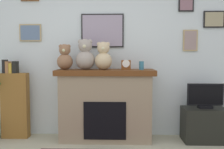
% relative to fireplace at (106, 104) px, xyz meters
% --- Properties ---
extents(back_wall, '(5.20, 0.15, 2.60)m').
position_rel_fireplace_xyz_m(back_wall, '(-0.09, 0.31, 0.76)').
color(back_wall, silver).
rests_on(back_wall, ground_plane).
extents(fireplace, '(1.48, 0.56, 1.08)m').
position_rel_fireplace_xyz_m(fireplace, '(0.00, 0.00, 0.00)').
color(fireplace, gray).
rests_on(fireplace, ground_plane).
extents(bookshelf, '(0.41, 0.16, 1.23)m').
position_rel_fireplace_xyz_m(bookshelf, '(-1.42, 0.05, 0.00)').
color(bookshelf, brown).
rests_on(bookshelf, ground_plane).
extents(tv_stand, '(0.64, 0.40, 0.51)m').
position_rel_fireplace_xyz_m(tv_stand, '(1.49, -0.05, -0.29)').
color(tv_stand, black).
rests_on(tv_stand, ground_plane).
extents(television, '(0.53, 0.14, 0.37)m').
position_rel_fireplace_xyz_m(television, '(1.49, -0.05, 0.14)').
color(television, black).
rests_on(television, tv_stand).
extents(candle_jar, '(0.07, 0.07, 0.13)m').
position_rel_fireplace_xyz_m(candle_jar, '(0.54, -0.02, 0.60)').
color(candle_jar, teal).
rests_on(candle_jar, fireplace).
extents(mantel_clock, '(0.14, 0.10, 0.15)m').
position_rel_fireplace_xyz_m(mantel_clock, '(0.31, -0.02, 0.60)').
color(mantel_clock, brown).
rests_on(mantel_clock, fireplace).
extents(teddy_bear_brown, '(0.24, 0.24, 0.38)m').
position_rel_fireplace_xyz_m(teddy_bear_brown, '(-0.61, -0.02, 0.71)').
color(teddy_bear_brown, '#8C6446').
rests_on(teddy_bear_brown, fireplace).
extents(teddy_bear_tan, '(0.29, 0.29, 0.46)m').
position_rel_fireplace_xyz_m(teddy_bear_tan, '(-0.31, -0.02, 0.74)').
color(teddy_bear_tan, '#9E9589').
rests_on(teddy_bear_tan, fireplace).
extents(teddy_bear_cream, '(0.26, 0.26, 0.42)m').
position_rel_fireplace_xyz_m(teddy_bear_cream, '(-0.03, -0.02, 0.72)').
color(teddy_bear_cream, '#CDB78C').
rests_on(teddy_bear_cream, fireplace).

